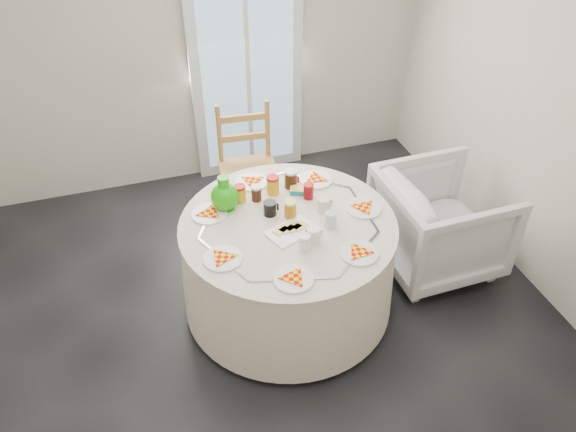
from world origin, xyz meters
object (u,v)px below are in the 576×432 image
object	(u,v)px
wooden_chair	(249,174)
table	(288,265)
green_pitcher	(224,193)
armchair	(440,222)

from	to	relation	value
wooden_chair	table	bearing A→B (deg)	-84.45
wooden_chair	green_pitcher	size ratio (longest dim) A/B	4.25
armchair	green_pitcher	bearing A→B (deg)	81.61
table	wooden_chair	bearing A→B (deg)	90.13
wooden_chair	green_pitcher	distance (m)	0.92
table	wooden_chair	world-z (taller)	wooden_chair
wooden_chair	green_pitcher	bearing A→B (deg)	-109.33
table	armchair	world-z (taller)	armchair
armchair	green_pitcher	xyz separation A→B (m)	(-1.57, 0.20, 0.48)
table	green_pitcher	distance (m)	0.67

